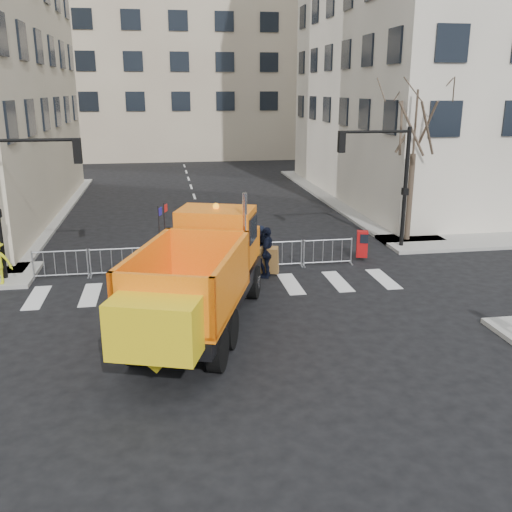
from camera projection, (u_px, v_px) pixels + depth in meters
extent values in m
plane|color=black|center=(245.00, 354.00, 15.51)|extent=(120.00, 120.00, 0.00)
cube|color=gray|center=(216.00, 262.00, 23.54)|extent=(64.00, 5.00, 0.15)
cube|color=tan|center=(176.00, 40.00, 61.37)|extent=(30.00, 18.00, 24.00)
cylinder|color=black|center=(405.00, 189.00, 25.06)|extent=(0.18, 0.18, 5.40)
cube|color=black|center=(202.00, 296.00, 17.06)|extent=(4.63, 7.81, 0.46)
cylinder|color=black|center=(192.00, 279.00, 19.89)|extent=(0.71, 1.19, 1.14)
cylinder|color=black|center=(253.00, 282.00, 19.55)|extent=(0.71, 1.19, 1.14)
cylinder|color=black|center=(154.00, 324.00, 16.08)|extent=(0.71, 1.19, 1.14)
cylinder|color=black|center=(229.00, 329.00, 15.74)|extent=(0.71, 1.19, 1.14)
cylinder|color=black|center=(136.00, 344.00, 14.81)|extent=(0.71, 1.19, 1.14)
cylinder|color=black|center=(218.00, 350.00, 14.47)|extent=(0.71, 1.19, 1.14)
cube|color=orange|center=(226.00, 244.00, 19.99)|extent=(2.58, 2.26, 1.03)
cube|color=orange|center=(217.00, 237.00, 18.54)|extent=(2.78, 2.33, 1.86)
cylinder|color=silver|center=(245.00, 233.00, 17.54)|extent=(0.14, 0.14, 2.48)
cube|color=orange|center=(188.00, 277.00, 15.39)|extent=(3.90, 5.13, 1.70)
cube|color=yellow|center=(154.00, 328.00, 12.84)|extent=(2.29, 1.64, 1.34)
cube|color=brown|center=(236.00, 258.00, 21.94)|extent=(3.32, 1.62, 1.16)
imported|color=black|center=(259.00, 249.00, 22.11)|extent=(0.82, 0.67, 1.93)
imported|color=black|center=(257.00, 254.00, 21.84)|extent=(0.96, 0.82, 1.74)
imported|color=black|center=(267.00, 252.00, 21.61)|extent=(0.91, 1.25, 1.97)
cube|color=#A50C0D|center=(362.00, 244.00, 23.86)|extent=(0.54, 0.51, 1.10)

